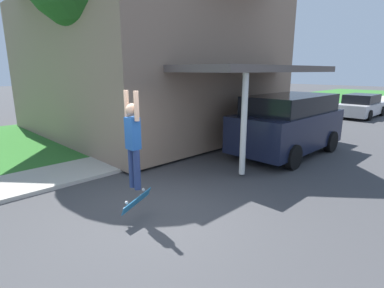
# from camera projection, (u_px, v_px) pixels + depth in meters

# --- Properties ---
(ground_plane) EXTENTS (120.00, 120.00, 0.00)m
(ground_plane) POSITION_uv_depth(u_px,v_px,m) (153.00, 215.00, 6.03)
(ground_plane) COLOR #3D3D3F
(lawn) EXTENTS (10.00, 80.00, 0.08)m
(lawn) POSITION_uv_depth(u_px,v_px,m) (151.00, 125.00, 15.65)
(lawn) COLOR #2D6B28
(lawn) RESTS_ON ground_plane
(sidewalk) EXTENTS (1.80, 80.00, 0.10)m
(sidewalk) POSITION_uv_depth(u_px,v_px,m) (215.00, 138.00, 12.60)
(sidewalk) COLOR #ADA89E
(sidewalk) RESTS_ON ground_plane
(house) EXTENTS (13.11, 9.59, 8.26)m
(house) POSITION_uv_depth(u_px,v_px,m) (144.00, 37.00, 13.74)
(house) COLOR #89705B
(house) RESTS_ON lawn
(suv_parked) EXTENTS (2.16, 4.50, 2.03)m
(suv_parked) POSITION_uv_depth(u_px,v_px,m) (288.00, 123.00, 10.21)
(suv_parked) COLOR black
(suv_parked) RESTS_ON ground_plane
(car_down_street) EXTENTS (1.93, 4.45, 1.40)m
(car_down_street) POSITION_uv_depth(u_px,v_px,m) (361.00, 106.00, 18.73)
(car_down_street) COLOR #B7B7BC
(car_down_street) RESTS_ON ground_plane
(skateboarder) EXTENTS (0.41, 0.22, 1.87)m
(skateboarder) POSITION_uv_depth(u_px,v_px,m) (133.00, 140.00, 5.60)
(skateboarder) COLOR navy
(skateboarder) RESTS_ON ground_plane
(skateboard) EXTENTS (0.35, 0.78, 0.32)m
(skateboard) POSITION_uv_depth(u_px,v_px,m) (136.00, 201.00, 5.74)
(skateboard) COLOR #236B99
(skateboard) RESTS_ON ground_plane
(fire_hydrant) EXTENTS (0.20, 0.20, 0.74)m
(fire_hydrant) POSITION_uv_depth(u_px,v_px,m) (110.00, 150.00, 9.18)
(fire_hydrant) COLOR #99999E
(fire_hydrant) RESTS_ON sidewalk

